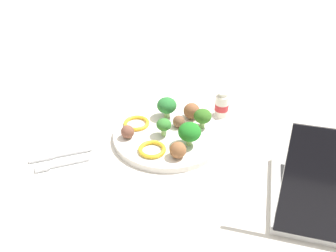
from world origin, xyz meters
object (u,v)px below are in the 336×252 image
object	(u,v)px
broccoli_floret_mid_left	(203,116)
yogurt_bottle	(222,105)
meatball_back_right	(192,111)
fork	(59,164)
pepper_ring_mid_right	(137,123)
knife	(58,155)
meatball_mid_right	(128,132)
pepper_ring_near_rim	(152,149)
broccoli_floret_near_rim	(190,132)
napkin	(62,161)
broccoli_floret_front_right	(164,125)
meatball_back_left	(179,122)
broccoli_floret_back_right	(167,106)
plate	(168,135)
meatball_front_right	(178,150)

from	to	relation	value
broccoli_floret_mid_left	yogurt_bottle	size ratio (longest dim) A/B	0.72
meatball_back_right	fork	distance (m)	0.37
pepper_ring_mid_right	knife	world-z (taller)	pepper_ring_mid_right
broccoli_floret_mid_left	knife	world-z (taller)	broccoli_floret_mid_left
meatball_mid_right	pepper_ring_near_rim	xyz separation A→B (m)	(-0.04, 0.07, -0.01)
broccoli_floret_near_rim	napkin	xyz separation A→B (m)	(0.30, -0.06, -0.05)
napkin	broccoli_floret_front_right	bearing A→B (deg)	-179.52
meatball_mid_right	napkin	xyz separation A→B (m)	(0.16, 0.02, -0.03)
broccoli_floret_near_rim	fork	size ratio (longest dim) A/B	0.50
meatball_back_left	knife	world-z (taller)	meatball_back_left
meatball_back_left	knife	xyz separation A→B (m)	(0.31, 0.01, -0.02)
broccoli_floret_front_right	meatball_mid_right	world-z (taller)	broccoli_floret_front_right
meatball_mid_right	meatball_back_right	distance (m)	0.19
broccoli_floret_back_right	broccoli_floret_mid_left	distance (m)	0.11
broccoli_floret_near_rim	pepper_ring_mid_right	size ratio (longest dim) A/B	0.88
meatball_mid_right	pepper_ring_near_rim	bearing A→B (deg)	119.54
napkin	knife	bearing A→B (deg)	-67.11
broccoli_floret_back_right	broccoli_floret_front_right	bearing A→B (deg)	66.31
meatball_mid_right	broccoli_floret_near_rim	bearing A→B (deg)	149.79
meatball_back_right	knife	distance (m)	0.36
fork	pepper_ring_mid_right	bearing A→B (deg)	-156.68
broccoli_floret_front_right	broccoli_floret_near_rim	size ratio (longest dim) A/B	0.78
plate	meatball_back_right	bearing A→B (deg)	-151.40
broccoli_floret_near_rim	meatball_mid_right	world-z (taller)	broccoli_floret_near_rim
broccoli_floret_near_rim	broccoli_floret_front_right	bearing A→B (deg)	-51.85
broccoli_floret_near_rim	meatball_back_left	bearing A→B (deg)	-92.34
broccoli_floret_back_right	knife	xyz separation A→B (m)	(0.30, 0.06, -0.04)
meatball_mid_right	meatball_front_right	bearing A→B (deg)	129.15
meatball_mid_right	pepper_ring_near_rim	distance (m)	0.08
meatball_mid_right	knife	distance (m)	0.17
broccoli_floret_near_rim	napkin	bearing A→B (deg)	-10.55
broccoli_floret_mid_left	knife	bearing A→B (deg)	-2.25
broccoli_floret_mid_left	knife	size ratio (longest dim) A/B	0.36
meatball_back_left	knife	size ratio (longest dim) A/B	0.22
yogurt_bottle	pepper_ring_mid_right	bearing A→B (deg)	-2.01
broccoli_floret_back_right	plate	bearing A→B (deg)	73.49
broccoli_floret_front_right	pepper_ring_mid_right	xyz separation A→B (m)	(0.05, -0.07, -0.03)
meatball_mid_right	broccoli_floret_back_right	bearing A→B (deg)	-154.25
meatball_back_right	meatball_back_left	size ratio (longest dim) A/B	1.37
broccoli_floret_back_right	broccoli_floret_mid_left	xyz separation A→B (m)	(-0.07, 0.08, -0.00)
broccoli_floret_near_rim	yogurt_bottle	size ratio (longest dim) A/B	0.82
meatball_back_right	meatball_back_left	distance (m)	0.06
meatball_front_right	meatball_back_left	xyz separation A→B (m)	(-0.05, -0.12, -0.00)
pepper_ring_mid_right	fork	size ratio (longest dim) A/B	0.57
meatball_back_left	napkin	bearing A→B (deg)	4.84
yogurt_bottle	fork	bearing A→B (deg)	10.13
meatball_back_left	knife	distance (m)	0.31
plate	broccoli_floret_near_rim	distance (m)	0.09
meatball_back_right	meatball_back_left	bearing A→B (deg)	31.35
plate	meatball_back_right	xyz separation A→B (m)	(-0.08, -0.05, 0.03)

